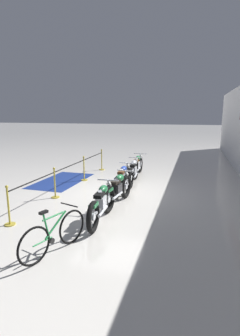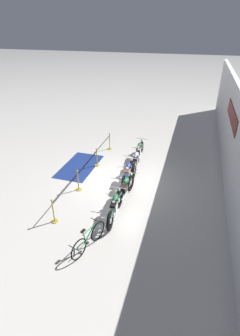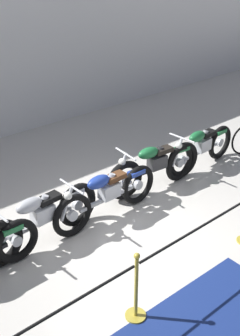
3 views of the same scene
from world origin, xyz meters
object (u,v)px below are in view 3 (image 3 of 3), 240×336
(motorcycle_silver_1, at_px, (40,219))
(motorcycle_blue_2, at_px, (107,195))
(motorcycle_green_4, at_px, (201,148))
(stanchion_far_left, at_px, (138,275))
(motorcycle_green_3, at_px, (155,166))
(stanchion_mid_left, at_px, (136,296))

(motorcycle_silver_1, bearing_deg, motorcycle_blue_2, -5.08)
(motorcycle_green_4, height_order, stanchion_far_left, stanchion_far_left)
(motorcycle_green_3, relative_size, motorcycle_green_4, 1.02)
(motorcycle_blue_2, distance_m, stanchion_far_left, 2.31)
(motorcycle_green_3, distance_m, motorcycle_green_4, 1.32)
(motorcycle_blue_2, distance_m, stanchion_mid_left, 2.32)
(stanchion_far_left, height_order, stanchion_mid_left, same)
(stanchion_far_left, bearing_deg, motorcycle_blue_2, 61.08)
(motorcycle_blue_2, xyz_separation_m, stanchion_far_left, (-1.11, -2.01, 0.21))
(motorcycle_green_4, distance_m, stanchion_far_left, 4.41)
(motorcycle_silver_1, xyz_separation_m, motorcycle_green_4, (3.97, 0.05, 0.00))
(motorcycle_green_4, bearing_deg, motorcycle_blue_2, -176.50)
(stanchion_mid_left, bearing_deg, stanchion_far_left, 0.00)
(motorcycle_silver_1, bearing_deg, stanchion_far_left, -85.98)
(motorcycle_green_3, bearing_deg, stanchion_far_left, -138.25)
(motorcycle_blue_2, bearing_deg, motorcycle_green_4, 3.50)
(motorcycle_silver_1, xyz_separation_m, stanchion_far_left, (0.15, -2.13, 0.21))
(motorcycle_green_4, relative_size, stanchion_mid_left, 2.11)
(stanchion_mid_left, bearing_deg, motorcycle_green_4, 29.54)
(motorcycle_green_3, height_order, stanchion_far_left, stanchion_far_left)
(motorcycle_blue_2, bearing_deg, motorcycle_green_3, 9.14)
(motorcycle_blue_2, distance_m, motorcycle_green_3, 1.41)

